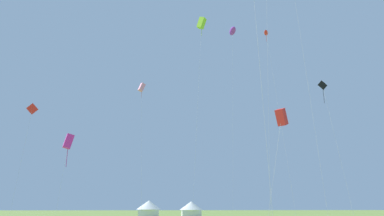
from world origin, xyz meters
The scene contains 10 objects.
kite_lime_box centered at (3.93, 56.74, 37.05)m, with size 3.07×3.08×38.32m.
kite_red_box centered at (6.88, 23.54, 9.36)m, with size 2.85×1.57×10.15m.
kite_red_parafoil centered at (14.75, 50.05, 31.64)m, with size 2.78×3.41×32.22m.
kite_magenta_box centered at (-19.18, 55.55, 12.76)m, with size 2.04×3.29×14.08m.
kite_pink_box centered at (-6.95, 52.00, 21.55)m, with size 1.64×2.77×22.43m.
kite_black_diamond centered at (20.24, 42.22, 18.54)m, with size 2.72×1.18×20.13m.
kite_purple_parafoil centered at (10.51, 58.51, 36.57)m, with size 2.17×3.39×37.18m.
kite_red_diamond centered at (-27.31, 59.27, 19.11)m, with size 2.15×2.73×20.42m.
festival_tent_right centered at (-5.74, 69.59, 1.84)m, with size 5.10×5.10×3.32m.
festival_tent_left centered at (2.93, 69.59, 1.73)m, with size 4.82×4.82×3.13m.
Camera 1 is at (-2.95, -3.87, 2.13)m, focal length 32.23 mm.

